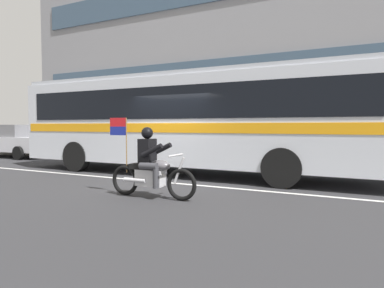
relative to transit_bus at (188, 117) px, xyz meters
The scene contains 7 objects.
ground_plane 2.23m from the transit_bus, 84.84° to the right, with size 60.00×60.00×0.00m, color #2B2B2D.
sidewalk_curb 4.31m from the transit_bus, 88.42° to the left, with size 28.00×3.80×0.15m, color #A39E93.
lane_center_stripe 2.60m from the transit_bus, 86.56° to the right, with size 26.60×0.14×0.01m, color silver.
office_building_facade 7.42m from the transit_bus, 89.00° to the left, with size 28.00×0.89×11.93m.
transit_bus is the anchor object (origin of this frame).
motorcycle_with_rider 4.02m from the transit_bus, 74.18° to the right, with size 2.20×0.64×1.78m.
parked_sedan_curbside 10.82m from the transit_bus, behind, with size 4.62×2.02×1.64m.
Camera 1 is at (5.20, -8.82, 1.59)m, focal length 32.33 mm.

